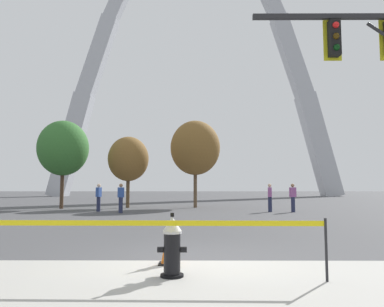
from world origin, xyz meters
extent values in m
plane|color=#474749|center=(0.00, 0.00, 0.00)|extent=(240.00, 240.00, 0.00)
cylinder|color=black|center=(-0.39, -1.36, 0.03)|extent=(0.36, 0.36, 0.05)
cylinder|color=black|center=(-0.39, -1.36, 0.36)|extent=(0.26, 0.26, 0.62)
cylinder|color=#B7B7BC|center=(-0.39, -1.36, 0.69)|extent=(0.30, 0.30, 0.04)
cone|color=#B7B7BC|center=(-0.39, -1.36, 0.82)|extent=(0.30, 0.30, 0.22)
cylinder|color=black|center=(-0.39, -1.36, 0.96)|extent=(0.06, 0.06, 0.06)
cylinder|color=black|center=(-0.57, -1.36, 0.42)|extent=(0.10, 0.09, 0.09)
cylinder|color=black|center=(-0.21, -1.36, 0.42)|extent=(0.10, 0.09, 0.09)
cylinder|color=black|center=(-0.39, -1.16, 0.33)|extent=(0.13, 0.14, 0.13)
cylinder|color=black|center=(-0.39, -1.08, 0.33)|extent=(0.15, 0.03, 0.15)
cylinder|color=#232326|center=(1.91, -1.64, 0.47)|extent=(0.04, 0.04, 0.93)
cube|color=yellow|center=(-0.64, -1.60, 0.85)|extent=(5.10, 0.09, 0.08)
cube|color=black|center=(-0.50, -0.39, 0.01)|extent=(0.36, 0.36, 0.03)
cone|color=orange|center=(-0.50, -0.39, 0.38)|extent=(0.28, 0.28, 0.70)
cylinder|color=white|center=(-0.50, -0.39, 0.42)|extent=(0.17, 0.17, 0.08)
cube|color=#232326|center=(3.81, 1.65, 5.60)|extent=(4.80, 0.12, 0.12)
cube|color=black|center=(3.41, 1.65, 5.05)|extent=(0.26, 0.24, 0.90)
cube|color=gold|center=(3.41, 1.79, 5.05)|extent=(0.44, 0.03, 1.04)
sphere|color=red|center=(3.41, 1.52, 5.33)|extent=(0.16, 0.16, 0.16)
sphere|color=#392706|center=(3.41, 1.52, 5.05)|extent=(0.16, 0.16, 0.16)
sphere|color=black|center=(3.41, 1.52, 4.77)|extent=(0.16, 0.16, 0.16)
cube|color=#B2B5BC|center=(-19.33, 50.64, 7.89)|extent=(6.57, 2.76, 16.54)
cube|color=#B2B5BC|center=(-15.46, 50.64, 22.10)|extent=(6.26, 2.47, 13.45)
cube|color=#B2B5BC|center=(15.46, 50.64, 22.10)|extent=(6.26, 2.47, 13.45)
cube|color=#B2B5BC|center=(19.33, 50.64, 7.89)|extent=(6.57, 2.76, 16.54)
cylinder|color=#473323|center=(-8.69, 17.17, 1.24)|extent=(0.24, 0.24, 2.48)
ellipsoid|color=#336B2D|center=(-8.69, 17.17, 3.96)|extent=(3.30, 3.30, 3.63)
cylinder|color=brown|center=(-4.56, 18.23, 1.04)|extent=(0.24, 0.24, 2.08)
ellipsoid|color=brown|center=(-4.56, 18.23, 3.33)|extent=(2.77, 2.77, 3.05)
cylinder|color=brown|center=(0.03, 18.46, 1.29)|extent=(0.24, 0.24, 2.57)
ellipsoid|color=brown|center=(0.03, 18.46, 4.12)|extent=(3.43, 3.43, 3.77)
cylinder|color=#232847|center=(5.50, 13.84, 0.42)|extent=(0.22, 0.22, 0.84)
cube|color=#995193|center=(5.50, 13.84, 1.11)|extent=(0.38, 0.28, 0.54)
sphere|color=#936B4C|center=(5.50, 13.84, 1.49)|extent=(0.20, 0.20, 0.20)
cylinder|color=#232847|center=(-5.56, 14.35, 0.42)|extent=(0.22, 0.22, 0.84)
cube|color=#2D4C99|center=(-5.56, 14.35, 1.11)|extent=(0.29, 0.38, 0.54)
sphere|color=beige|center=(-5.56, 14.35, 1.49)|extent=(0.20, 0.20, 0.20)
cylinder|color=#232847|center=(-4.02, 13.05, 0.42)|extent=(0.22, 0.22, 0.84)
cube|color=#2D4C99|center=(-4.02, 13.05, 1.11)|extent=(0.38, 0.29, 0.54)
sphere|color=#936B4C|center=(-4.02, 13.05, 1.49)|extent=(0.20, 0.20, 0.20)
cylinder|color=#232847|center=(4.24, 14.00, 0.42)|extent=(0.22, 0.22, 0.84)
cube|color=#995193|center=(4.24, 14.00, 1.11)|extent=(0.24, 0.36, 0.54)
sphere|color=beige|center=(4.24, 14.00, 1.49)|extent=(0.20, 0.20, 0.20)
camera|label=1|loc=(-0.04, -7.28, 1.39)|focal=34.98mm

